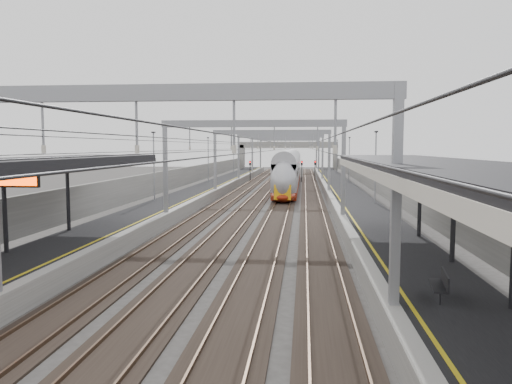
% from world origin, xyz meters
% --- Properties ---
extents(ground, '(260.00, 260.00, 0.00)m').
position_xyz_m(ground, '(0.00, 0.00, 0.00)').
color(ground, '#383533').
rests_on(ground, ground).
extents(platform_left, '(4.00, 120.00, 1.00)m').
position_xyz_m(platform_left, '(-8.00, 45.00, 0.50)').
color(platform_left, black).
rests_on(platform_left, ground).
extents(platform_right, '(4.00, 120.00, 1.00)m').
position_xyz_m(platform_right, '(8.00, 45.00, 0.50)').
color(platform_right, black).
rests_on(platform_right, ground).
extents(tracks, '(11.40, 140.00, 0.20)m').
position_xyz_m(tracks, '(0.00, 45.00, 0.05)').
color(tracks, black).
rests_on(tracks, ground).
extents(overhead_line, '(13.00, 140.00, 6.60)m').
position_xyz_m(overhead_line, '(0.00, 51.62, 6.14)').
color(overhead_line, gray).
rests_on(overhead_line, platform_left).
extents(canopy_right, '(4.40, 30.00, 4.24)m').
position_xyz_m(canopy_right, '(8.03, 2.99, 5.09)').
color(canopy_right, black).
rests_on(canopy_right, platform_right).
extents(overbridge, '(22.00, 2.20, 6.90)m').
position_xyz_m(overbridge, '(0.00, 100.00, 5.31)').
color(overbridge, slate).
rests_on(overbridge, ground).
extents(wall_left, '(0.30, 120.00, 3.20)m').
position_xyz_m(wall_left, '(-11.20, 45.00, 1.60)').
color(wall_left, slate).
rests_on(wall_left, ground).
extents(wall_right, '(0.30, 120.00, 3.20)m').
position_xyz_m(wall_right, '(11.20, 45.00, 1.60)').
color(wall_right, slate).
rests_on(wall_right, ground).
extents(train, '(2.67, 48.59, 4.22)m').
position_xyz_m(train, '(1.50, 58.43, 2.07)').
color(train, maroon).
rests_on(train, ground).
extents(bench, '(0.67, 1.70, 0.85)m').
position_xyz_m(bench, '(7.88, 2.76, 1.51)').
color(bench, black).
rests_on(bench, platform_right).
extents(signal_green, '(0.32, 0.32, 3.48)m').
position_xyz_m(signal_green, '(-5.20, 68.05, 2.42)').
color(signal_green, black).
rests_on(signal_green, ground).
extents(signal_red_near, '(0.32, 0.32, 3.48)m').
position_xyz_m(signal_red_near, '(3.20, 69.35, 2.42)').
color(signal_red_near, black).
rests_on(signal_red_near, ground).
extents(signal_red_far, '(0.32, 0.32, 3.48)m').
position_xyz_m(signal_red_far, '(5.40, 71.12, 2.42)').
color(signal_red_far, black).
rests_on(signal_red_far, ground).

